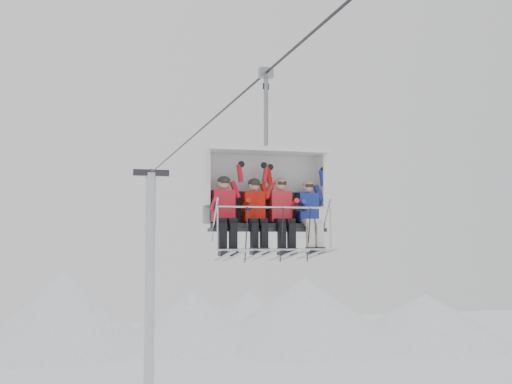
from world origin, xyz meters
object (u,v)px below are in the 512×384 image
object	(u,v)px
skier_center_left	(255,212)
skier_far_right	(309,213)
skier_center_right	(282,212)
lift_tower_right	(150,308)
chairlift_carrier	(264,190)
skier_far_left	(224,211)

from	to	relation	value
skier_center_left	skier_far_right	size ratio (longest dim) A/B	1.02
skier_far_right	skier_center_right	bearing A→B (deg)	179.54
skier_center_left	skier_far_right	bearing A→B (deg)	-0.09
skier_center_right	skier_far_right	xyz separation A→B (m)	(0.63, -0.00, -0.02)
lift_tower_right	skier_far_right	world-z (taller)	lift_tower_right
chairlift_carrier	skier_far_right	bearing A→B (deg)	-18.42
skier_center_left	lift_tower_right	bearing A→B (deg)	89.26
skier_far_left	skier_center_left	world-z (taller)	skier_far_left
lift_tower_right	skier_far_left	bearing A→B (deg)	-92.39
skier_center_left	skier_far_right	world-z (taller)	skier_center_left
skier_far_left	skier_center_left	distance (m)	0.66
skier_center_right	chairlift_carrier	bearing A→B (deg)	134.70
lift_tower_right	skier_far_right	xyz separation A→B (m)	(0.93, -22.99, 4.45)
chairlift_carrier	skier_far_left	world-z (taller)	chairlift_carrier
lift_tower_right	skier_center_right	xyz separation A→B (m)	(0.30, -22.98, 4.47)
skier_far_right	skier_far_left	bearing A→B (deg)	179.83
skier_far_left	skier_center_left	bearing A→B (deg)	-0.32
chairlift_carrier	skier_far_right	xyz separation A→B (m)	(0.93, -0.31, -0.50)
lift_tower_right	skier_center_left	bearing A→B (deg)	-90.74
skier_far_left	skier_center_left	size ratio (longest dim) A/B	1.03
skier_center_right	skier_far_right	distance (m)	0.63
lift_tower_right	skier_far_right	distance (m)	23.43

